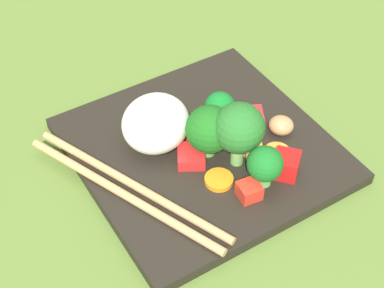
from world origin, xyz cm
name	(u,v)px	position (x,y,z in cm)	size (l,w,h in cm)	color
ground_plane	(202,161)	(0.00, 0.00, -1.00)	(110.00, 110.00, 2.00)	#57732E
square_plate	(202,150)	(0.00, 0.00, 0.63)	(24.22, 24.22, 1.27)	black
rice_mound	(156,123)	(3.87, -2.65, 3.93)	(7.16, 6.65, 5.33)	white
broccoli_floret_0	(239,129)	(-1.99, 3.36, 5.56)	(4.98, 4.98, 6.92)	#7BBB5D
broccoli_floret_1	(265,165)	(-2.51, 7.21, 3.96)	(3.44, 3.44, 4.68)	#5DA04B
broccoli_floret_2	(220,108)	(-2.78, -1.46, 4.09)	(3.16, 3.16, 4.59)	#78BD5C
broccoli_floret_3	(214,128)	(-0.45, 1.31, 4.63)	(4.76, 4.76, 5.82)	#72B051
carrot_slice_0	(219,180)	(1.00, 4.97, 1.53)	(2.77, 2.77, 0.53)	orange
carrot_slice_1	(277,153)	(-5.84, 4.73, 1.54)	(2.73, 2.73, 0.56)	orange
carrot_slice_2	(198,132)	(-0.38, -1.72, 1.56)	(2.14, 2.14, 0.59)	orange
carrot_slice_3	(231,139)	(-2.95, 0.75, 1.47)	(3.14, 3.14, 0.41)	orange
carrot_slice_4	(250,146)	(-3.96, 2.62, 1.60)	(2.53, 2.53, 0.66)	orange
pepper_chunk_0	(191,156)	(2.01, 1.29, 1.92)	(2.69, 2.92, 1.30)	red
pepper_chunk_1	(254,122)	(-5.92, 0.31, 2.21)	(2.63, 2.14, 1.89)	red
pepper_chunk_3	(249,191)	(-0.55, 7.84, 2.05)	(2.01, 1.99, 1.57)	red
pepper_chunk_4	(286,165)	(-5.21, 7.07, 2.43)	(2.38, 2.52, 2.32)	red
chicken_piece_3	(281,125)	(-8.08, 2.10, 2.19)	(2.60, 2.45, 1.85)	tan
chicken_piece_4	(259,156)	(-3.67, 4.66, 2.15)	(2.72, 2.42, 1.76)	tan
chopstick_pair	(127,189)	(9.19, 1.88, 1.67)	(12.05, 21.52, 0.81)	tan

